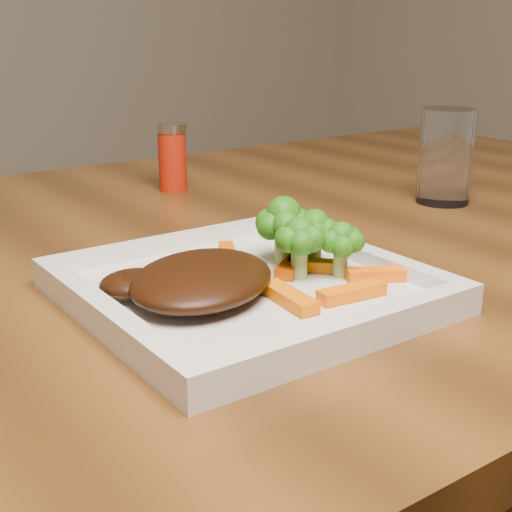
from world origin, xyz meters
TOP-DOWN VIEW (x-y plane):
  - dining_table at (-0.08, -0.14)m, footprint 1.60×0.90m
  - plate at (-0.18, -0.32)m, footprint 0.27×0.27m
  - steak at (-0.23, -0.32)m, footprint 0.18×0.17m
  - broccoli_0 at (-0.12, -0.29)m, footprint 0.07×0.07m
  - broccoli_1 at (-0.10, -0.31)m, footprint 0.06×0.06m
  - broccoli_2 at (-0.10, -0.35)m, footprint 0.05×0.05m
  - broccoli_3 at (-0.13, -0.33)m, footprint 0.07×0.07m
  - carrot_0 at (-0.13, -0.39)m, footprint 0.06×0.02m
  - carrot_1 at (-0.08, -0.38)m, footprint 0.06×0.04m
  - carrot_2 at (-0.18, -0.37)m, footprint 0.02×0.06m
  - carrot_4 at (-0.16, -0.25)m, footprint 0.04×0.05m
  - carrot_5 at (-0.11, -0.33)m, footprint 0.05×0.05m
  - carrot_6 at (-0.13, -0.31)m, footprint 0.06×0.05m
  - spice_shaker at (-0.03, 0.08)m, footprint 0.05×0.05m
  - drinking_glass at (0.22, -0.19)m, footprint 0.08×0.08m

SIDE VIEW (x-z plane):
  - dining_table at x=-0.08m, z-range 0.00..0.75m
  - plate at x=-0.18m, z-range 0.75..0.76m
  - carrot_0 at x=-0.13m, z-range 0.76..0.77m
  - carrot_1 at x=-0.08m, z-range 0.76..0.77m
  - carrot_2 at x=-0.18m, z-range 0.76..0.77m
  - carrot_4 at x=-0.16m, z-range 0.76..0.77m
  - carrot_5 at x=-0.11m, z-range 0.76..0.77m
  - carrot_6 at x=-0.13m, z-range 0.76..0.77m
  - steak at x=-0.23m, z-range 0.76..0.79m
  - broccoli_2 at x=-0.10m, z-range 0.76..0.82m
  - broccoli_3 at x=-0.13m, z-range 0.76..0.82m
  - broccoli_1 at x=-0.10m, z-range 0.76..0.83m
  - spice_shaker at x=-0.03m, z-range 0.75..0.84m
  - broccoli_0 at x=-0.12m, z-range 0.76..0.83m
  - drinking_glass at x=0.22m, z-range 0.75..0.87m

